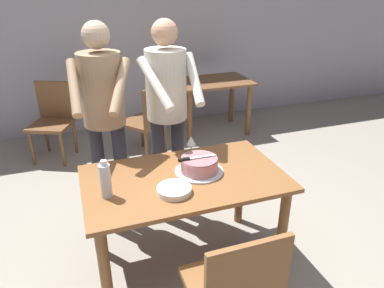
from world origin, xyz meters
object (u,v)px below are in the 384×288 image
wine_glass_near (191,141)px  person_cutting_cake (167,103)px  cake_on_platter (199,165)px  background_chair_1 (148,119)px  person_standing_beside (104,109)px  plate_stack (174,190)px  background_chair_0 (53,118)px  main_dining_table (185,192)px  water_bottle (105,180)px  cake_knife (189,159)px  background_table (212,92)px

wine_glass_near → person_cutting_cake: 0.38m
cake_on_platter → background_chair_1: 1.84m
person_standing_beside → background_chair_1: (0.59, 1.20, -0.58)m
plate_stack → background_chair_0: bearing=107.8°
person_standing_beside → cake_on_platter: bearing=-48.2°
person_cutting_cake → background_chair_0: 1.97m
main_dining_table → person_standing_beside: person_standing_beside is taller
water_bottle → person_cutting_cake: 0.93m
plate_stack → water_bottle: (-0.40, 0.10, 0.09)m
cake_on_platter → background_chair_1: background_chair_1 is taller
background_chair_0 → main_dining_table: bearing=-68.2°
cake_knife → background_chair_1: size_ratio=0.30×
main_dining_table → background_chair_0: size_ratio=1.52×
background_chair_1 → background_chair_0: bearing=159.4°
main_dining_table → cake_knife: (0.05, 0.03, 0.24)m
plate_stack → background_table: size_ratio=0.22×
person_standing_beside → main_dining_table: bearing=-56.0°
background_table → background_chair_0: background_chair_0 is taller
water_bottle → person_standing_beside: person_standing_beside is taller
main_dining_table → plate_stack: size_ratio=6.21×
cake_knife → wine_glass_near: (0.12, 0.30, -0.01)m
cake_on_platter → wine_glass_near: 0.31m
plate_stack → background_table: (1.29, 2.50, -0.19)m
main_dining_table → cake_knife: size_ratio=5.05×
cake_on_platter → cake_knife: size_ratio=1.26×
main_dining_table → person_cutting_cake: bearing=84.5°
cake_on_platter → background_chair_1: bearing=88.8°
plate_stack → water_bottle: water_bottle is taller
plate_stack → person_cutting_cake: person_cutting_cake is taller
background_table → person_standing_beside: bearing=-133.6°
cake_on_platter → cake_knife: bearing=179.2°
main_dining_table → background_chair_1: bearing=85.2°
main_dining_table → background_chair_1: background_chair_1 is taller
cake_knife → background_table: (1.12, 2.30, -0.29)m
person_cutting_cake → background_table: person_cutting_cake is taller
person_cutting_cake → background_table: (1.11, 1.71, -0.50)m
plate_stack → background_chair_1: (0.28, 2.02, -0.28)m
cake_knife → plate_stack: (-0.17, -0.20, -0.10)m
plate_stack → wine_glass_near: size_ratio=1.53×
water_bottle → background_chair_0: bearing=99.1°
wine_glass_near → person_cutting_cake: person_cutting_cake is taller
cake_knife → background_table: size_ratio=0.27×
background_chair_1 → person_cutting_cake: bearing=-94.4°
water_bottle → background_chair_0: (-0.37, 2.31, -0.37)m
person_standing_beside → wine_glass_near: bearing=-28.1°
main_dining_table → wine_glass_near: (0.16, 0.33, 0.23)m
plate_stack → wine_glass_near: wine_glass_near is taller
background_chair_0 → cake_knife: bearing=-66.9°
plate_stack → background_table: plate_stack is taller
cake_on_platter → background_table: size_ratio=0.34×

